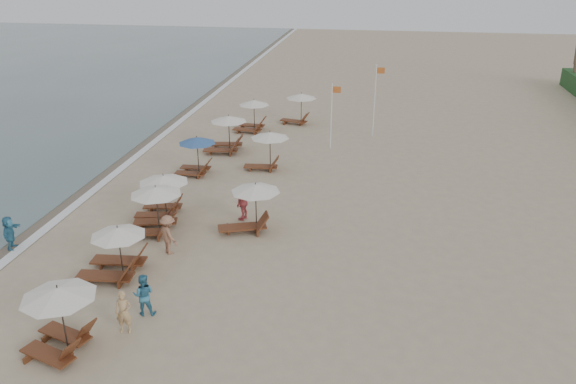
% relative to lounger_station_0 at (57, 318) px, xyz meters
% --- Properties ---
extents(ground, '(160.00, 160.00, 0.00)m').
position_rel_lounger_station_0_xyz_m(ground, '(5.86, 3.77, -1.25)').
color(ground, tan).
rests_on(ground, ground).
extents(wet_sand_band, '(3.20, 140.00, 0.01)m').
position_rel_lounger_station_0_xyz_m(wet_sand_band, '(-6.64, 13.77, -1.25)').
color(wet_sand_band, '#6B5E4C').
rests_on(wet_sand_band, ground).
extents(foam_line, '(0.50, 140.00, 0.02)m').
position_rel_lounger_station_0_xyz_m(foam_line, '(-5.34, 13.77, -1.24)').
color(foam_line, white).
rests_on(foam_line, ground).
extents(lounger_station_0, '(2.57, 2.31, 2.37)m').
position_rel_lounger_station_0_xyz_m(lounger_station_0, '(0.00, 0.00, 0.00)').
color(lounger_station_0, brown).
rests_on(lounger_station_0, ground).
extents(lounger_station_1, '(2.70, 2.17, 2.09)m').
position_rel_lounger_station_0_xyz_m(lounger_station_1, '(-0.37, 4.66, -0.31)').
color(lounger_station_1, brown).
rests_on(lounger_station_1, ground).
extents(lounger_station_2, '(2.66, 2.30, 2.24)m').
position_rel_lounger_station_0_xyz_m(lounger_station_2, '(-0.27, 8.42, -0.14)').
color(lounger_station_2, brown).
rests_on(lounger_station_2, ground).
extents(lounger_station_3, '(2.60, 2.37, 2.07)m').
position_rel_lounger_station_0_xyz_m(lounger_station_3, '(-0.57, 10.21, -0.13)').
color(lounger_station_3, brown).
rests_on(lounger_station_3, ground).
extents(lounger_station_4, '(2.34, 2.11, 2.22)m').
position_rel_lounger_station_0_xyz_m(lounger_station_4, '(-0.72, 15.80, -0.09)').
color(lounger_station_4, brown).
rests_on(lounger_station_4, ground).
extents(lounger_station_5, '(2.79, 2.31, 2.34)m').
position_rel_lounger_station_0_xyz_m(lounger_station_5, '(-0.13, 20.03, -0.17)').
color(lounger_station_5, brown).
rests_on(lounger_station_5, ground).
extents(lounger_station_6, '(2.56, 2.13, 2.25)m').
position_rel_lounger_station_0_xyz_m(lounger_station_6, '(0.47, 24.70, -0.20)').
color(lounger_station_6, brown).
rests_on(lounger_station_6, ground).
extents(inland_station_0, '(2.90, 2.31, 2.22)m').
position_rel_lounger_station_0_xyz_m(inland_station_0, '(3.94, 9.26, 0.02)').
color(inland_station_0, brown).
rests_on(inland_station_0, ground).
extents(inland_station_1, '(2.68, 2.24, 2.22)m').
position_rel_lounger_station_0_xyz_m(inland_station_1, '(3.10, 17.24, 0.13)').
color(inland_station_1, brown).
rests_on(inland_station_1, ground).
extents(inland_station_2, '(2.74, 2.24, 2.22)m').
position_rel_lounger_station_0_xyz_m(inland_station_2, '(3.47, 27.12, 0.11)').
color(inland_station_2, brown).
rests_on(inland_station_2, ground).
extents(beachgoer_near, '(0.61, 0.45, 1.55)m').
position_rel_lounger_station_0_xyz_m(beachgoer_near, '(1.57, 1.28, -0.48)').
color(beachgoer_near, tan).
rests_on(beachgoer_near, ground).
extents(beachgoer_mid_a, '(0.86, 0.73, 1.56)m').
position_rel_lounger_station_0_xyz_m(beachgoer_mid_a, '(1.81, 2.36, -0.47)').
color(beachgoer_mid_a, teal).
rests_on(beachgoer_mid_a, ground).
extents(beachgoer_mid_b, '(1.27, 1.20, 1.72)m').
position_rel_lounger_station_0_xyz_m(beachgoer_mid_b, '(1.10, 6.69, -0.39)').
color(beachgoer_mid_b, '#95654C').
rests_on(beachgoer_mid_b, ground).
extents(beachgoer_far_a, '(0.72, 1.11, 1.76)m').
position_rel_lounger_station_0_xyz_m(beachgoer_far_a, '(3.40, 10.43, -0.37)').
color(beachgoer_far_a, '#C85056').
rests_on(beachgoer_far_a, ground).
extents(waterline_walker, '(0.72, 1.45, 1.49)m').
position_rel_lounger_station_0_xyz_m(waterline_walker, '(-5.70, 5.97, -0.51)').
color(waterline_walker, teal).
rests_on(waterline_walker, ground).
extents(flag_pole_near, '(0.60, 0.08, 4.22)m').
position_rel_lounger_station_0_xyz_m(flag_pole_near, '(6.44, 21.83, 1.10)').
color(flag_pole_near, silver).
rests_on(flag_pole_near, ground).
extents(flag_pole_far, '(0.60, 0.08, 4.93)m').
position_rel_lounger_station_0_xyz_m(flag_pole_far, '(9.06, 24.87, 1.47)').
color(flag_pole_far, silver).
rests_on(flag_pole_far, ground).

